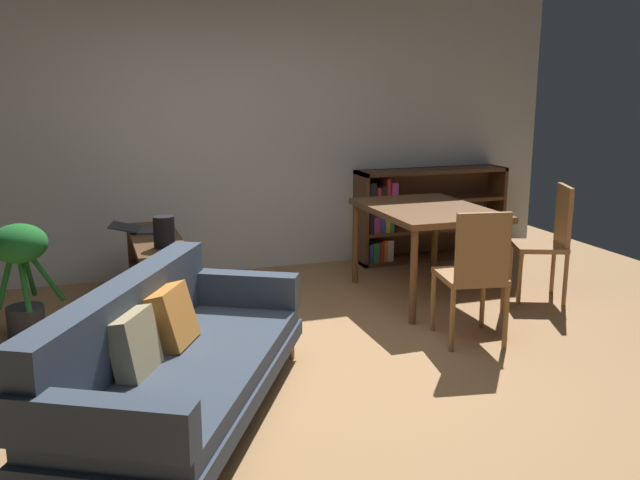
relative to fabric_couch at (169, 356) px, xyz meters
name	(u,v)px	position (x,y,z in m)	size (l,w,h in m)	color
ground_plane	(317,376)	(0.94, 0.28, -0.36)	(8.16, 8.16, 0.00)	#A87A4C
back_wall_panel	(226,131)	(0.94, 2.98, 0.99)	(6.80, 0.10, 2.70)	silver
fabric_couch	(169,356)	(0.00, 0.00, 0.00)	(1.74, 2.21, 0.77)	olive
media_console	(158,276)	(0.13, 1.83, -0.06)	(0.37, 1.29, 0.63)	#56351E
open_laptop	(143,229)	(0.06, 2.08, 0.28)	(0.51, 0.37, 0.07)	#333338
desk_speaker	(164,232)	(0.16, 1.46, 0.38)	(0.16, 0.16, 0.23)	black
potted_floor_plant	(21,264)	(-0.84, 1.63, 0.17)	(0.48, 0.51, 0.83)	#333338
dining_table	(427,216)	(2.34, 1.55, 0.34)	(0.91, 1.29, 0.78)	brown
dining_chair_near	(549,237)	(3.29, 1.17, 0.17)	(0.53, 0.53, 0.98)	olive
dining_chair_far	(475,270)	(2.15, 0.46, 0.17)	(0.49, 0.52, 0.96)	olive
bookshelf	(419,215)	(2.89, 2.78, 0.10)	(1.59, 0.35, 0.94)	#56351E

